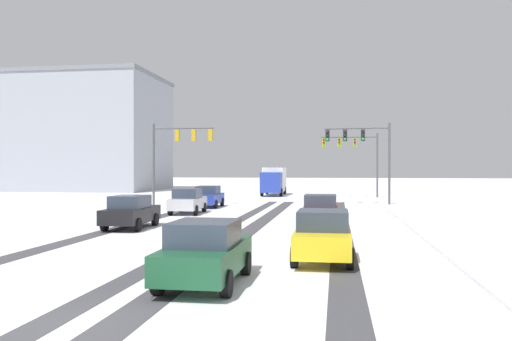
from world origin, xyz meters
TOP-DOWN VIEW (x-y plane):
  - ground_plane at (0.00, 0.00)m, footprint 300.00×300.00m
  - wheel_track_left_lane at (-5.45, 17.28)m, footprint 0.96×38.02m
  - wheel_track_right_lane at (-0.30, 17.28)m, footprint 0.75×38.02m
  - wheel_track_center at (5.39, 17.28)m, footprint 0.86×38.02m
  - wheel_track_oncoming at (1.09, 17.28)m, footprint 0.89×38.02m
  - sidewalk_kerb_right at (10.65, 15.55)m, footprint 4.00×38.02m
  - traffic_signal_far_right at (6.99, 44.43)m, footprint 5.74×0.62m
  - traffic_signal_near_left at (-7.28, 30.53)m, footprint 5.03×0.46m
  - traffic_signal_near_right at (7.24, 32.67)m, footprint 5.14×0.56m
  - car_blue_lead at (-4.39, 29.02)m, footprint 1.93×4.15m
  - car_silver_second at (-4.37, 23.46)m, footprint 1.98×4.17m
  - car_red_third at (4.36, 17.27)m, footprint 1.85×4.11m
  - car_black_fourth at (-4.80, 15.08)m, footprint 1.92×4.14m
  - car_yellow_cab_fifth at (4.73, 7.50)m, footprint 1.84×4.10m
  - car_dark_green_sixth at (1.87, 3.72)m, footprint 1.85×4.11m
  - box_truck_delivery at (-1.59, 47.20)m, footprint 2.40×7.44m
  - office_building_far_left_block at (-32.90, 56.76)m, footprint 29.10×15.30m

SIDE VIEW (x-z plane):
  - ground_plane at x=0.00m, z-range 0.00..0.00m
  - wheel_track_left_lane at x=-5.45m, z-range 0.00..0.01m
  - wheel_track_right_lane at x=-0.30m, z-range 0.00..0.01m
  - wheel_track_center at x=5.39m, z-range 0.00..0.01m
  - wheel_track_oncoming at x=1.09m, z-range 0.00..0.01m
  - sidewalk_kerb_right at x=10.65m, z-range 0.00..0.12m
  - car_blue_lead at x=-4.39m, z-range 0.01..1.63m
  - car_silver_second at x=-4.37m, z-range 0.01..1.63m
  - car_red_third at x=4.36m, z-range 0.01..1.63m
  - car_black_fourth at x=-4.80m, z-range 0.01..1.63m
  - car_yellow_cab_fifth at x=4.73m, z-range 0.01..1.63m
  - car_dark_green_sixth at x=1.87m, z-range 0.01..1.63m
  - box_truck_delivery at x=-1.59m, z-range 0.12..3.14m
  - traffic_signal_near_left at x=-7.28m, z-range 1.51..8.01m
  - traffic_signal_near_right at x=7.24m, z-range 1.51..8.01m
  - traffic_signal_far_right at x=6.99m, z-range 1.53..8.03m
  - office_building_far_left_block at x=-32.90m, z-range 0.01..15.33m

